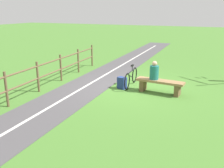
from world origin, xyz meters
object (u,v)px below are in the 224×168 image
Objects in this scene: person_seated at (154,72)px; bench at (160,84)px; backpack at (122,83)px; bicycle at (131,77)px.

bench is at bearing 180.00° from person_seated.
backpack is at bearing 6.71° from bench.
bench is 3.88× the size of backpack.
backpack is at bearing -24.84° from bicycle.
bench is 1.34m from bicycle.
bicycle is 3.74× the size of backpack.
person_seated is at bearing 64.79° from bicycle.
person_seated reaches higher than backpack.
bicycle is (1.27, -0.43, 0.01)m from bench.
bicycle reaches higher than backpack.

